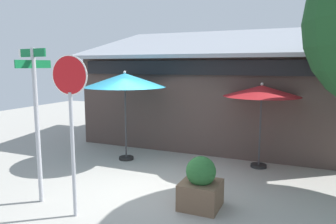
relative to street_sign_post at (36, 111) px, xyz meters
name	(u,v)px	position (x,y,z in m)	size (l,w,h in m)	color
ground_plane	(143,187)	(1.52, 1.67, -1.95)	(28.00, 28.00, 0.10)	#9E9B93
cafe_building	(218,97)	(1.94, 6.89, -0.25)	(9.25, 5.12, 4.32)	#473833
street_sign_post	(36,111)	(0.00, 0.00, 0.00)	(0.83, 0.77, 3.16)	#A8AAB2
stop_sign	(71,108)	(1.08, -0.24, 0.16)	(0.72, 0.10, 3.01)	#A8AAB2
patio_umbrella_teal_left	(125,81)	(0.08, 3.31, 0.47)	(2.42, 2.42, 2.67)	black
patio_umbrella_crimson_center	(262,92)	(3.86, 4.13, 0.21)	(2.07, 2.07, 2.36)	black
sidewalk_planter	(201,185)	(3.14, 1.05, -1.44)	(0.77, 0.77, 1.05)	brown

